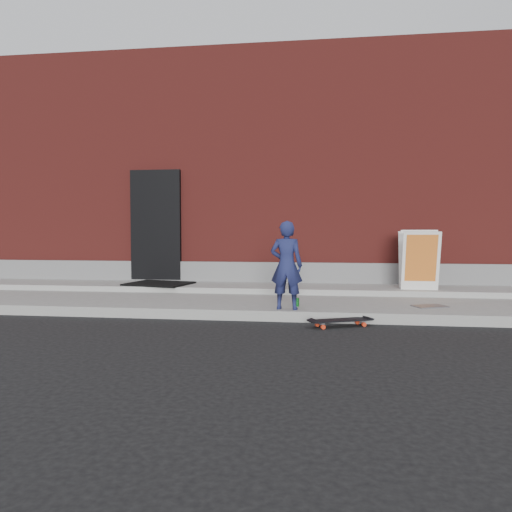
% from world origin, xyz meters
% --- Properties ---
extents(ground, '(80.00, 80.00, 0.00)m').
position_xyz_m(ground, '(0.00, 0.00, 0.00)').
color(ground, black).
rests_on(ground, ground).
extents(sidewalk, '(20.00, 3.00, 0.15)m').
position_xyz_m(sidewalk, '(0.00, 1.50, 0.07)').
color(sidewalk, slate).
rests_on(sidewalk, ground).
extents(apron, '(20.00, 1.20, 0.10)m').
position_xyz_m(apron, '(0.00, 2.40, 0.20)').
color(apron, gray).
rests_on(apron, sidewalk).
extents(building, '(20.00, 8.10, 5.00)m').
position_xyz_m(building, '(-0.00, 6.99, 2.50)').
color(building, maroon).
rests_on(building, ground).
extents(child, '(0.49, 0.34, 1.28)m').
position_xyz_m(child, '(0.31, 0.20, 0.79)').
color(child, '#1B204C').
rests_on(child, sidewalk).
extents(skateboard, '(0.88, 0.56, 0.10)m').
position_xyz_m(skateboard, '(1.07, -0.23, 0.08)').
color(skateboard, red).
rests_on(skateboard, ground).
extents(pizza_sign, '(0.64, 0.76, 1.05)m').
position_xyz_m(pizza_sign, '(2.50, 2.14, 0.77)').
color(pizza_sign, silver).
rests_on(pizza_sign, apron).
extents(soda_can, '(0.07, 0.07, 0.13)m').
position_xyz_m(soda_can, '(0.44, 0.50, 0.21)').
color(soda_can, '#177524').
rests_on(soda_can, sidewalk).
extents(doormat, '(1.30, 1.13, 0.03)m').
position_xyz_m(doormat, '(-2.30, 2.24, 0.27)').
color(doormat, black).
rests_on(doormat, apron).
extents(utility_plate, '(0.55, 0.46, 0.01)m').
position_xyz_m(utility_plate, '(2.41, 0.74, 0.16)').
color(utility_plate, '#5E5E63').
rests_on(utility_plate, sidewalk).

